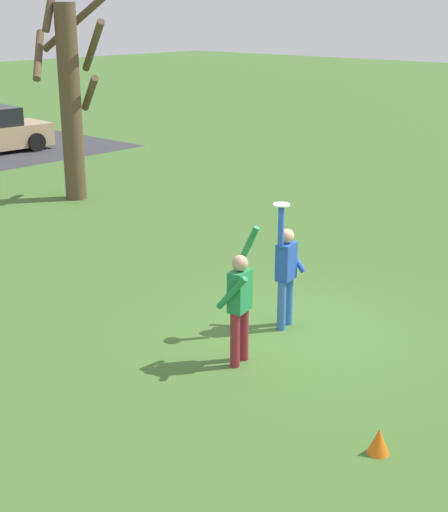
% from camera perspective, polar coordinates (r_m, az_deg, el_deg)
% --- Properties ---
extents(ground_plane, '(120.00, 120.00, 0.00)m').
position_cam_1_polar(ground_plane, '(12.03, 5.08, -5.72)').
color(ground_plane, '#426B2D').
extents(person_catcher, '(0.57, 0.49, 2.08)m').
position_cam_1_polar(person_catcher, '(11.81, 4.77, -1.04)').
color(person_catcher, '#3366B7').
rests_on(person_catcher, ground_plane).
extents(person_defender, '(0.60, 0.51, 2.04)m').
position_cam_1_polar(person_defender, '(10.56, 1.21, -3.40)').
color(person_defender, maroon).
rests_on(person_defender, ground_plane).
extents(frisbee_disc, '(0.26, 0.26, 0.02)m').
position_cam_1_polar(frisbee_disc, '(11.29, 4.42, 3.95)').
color(frisbee_disc, white).
rests_on(frisbee_disc, person_catcher).
extents(bare_tree_tall, '(2.51, 2.35, 5.80)m').
position_cam_1_polar(bare_tree_tall, '(20.29, -11.68, 12.13)').
color(bare_tree_tall, brown).
rests_on(bare_tree_tall, ground_plane).
extents(field_cone_orange, '(0.26, 0.26, 0.32)m').
position_cam_1_polar(field_cone_orange, '(9.02, 11.77, -13.71)').
color(field_cone_orange, orange).
rests_on(field_cone_orange, ground_plane).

